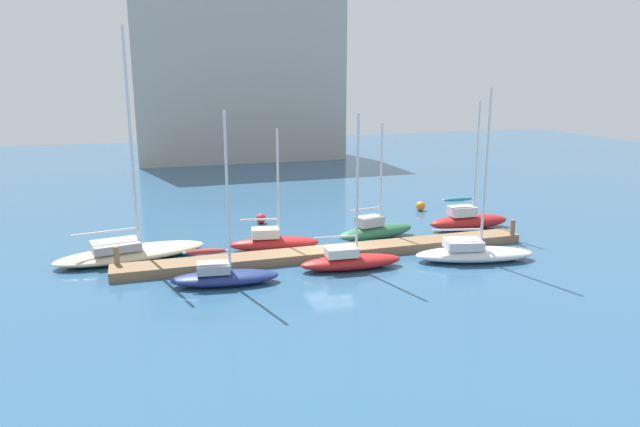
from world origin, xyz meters
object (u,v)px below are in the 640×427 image
Objects in this scene: sailboat_3 at (350,259)px; sailboat_6 at (468,219)px; mooring_buoy_orange at (420,206)px; sailboat_2 at (273,241)px; sailboat_5 at (473,252)px; sailboat_4 at (375,230)px; harbor_building_distant at (238,79)px; sailboat_1 at (223,274)px; sailboat_0 at (130,251)px; mooring_buoy_red at (261,218)px.

sailboat_3 is 11.33m from sailboat_6.
sailboat_2 is at bearing -153.00° from mooring_buoy_orange.
sailboat_6 is at bearing 12.69° from sailboat_2.
mooring_buoy_orange is at bearing 89.23° from sailboat_5.
sailboat_5 is 13.27× the size of mooring_buoy_orange.
mooring_buoy_orange is (6.10, 5.98, -0.24)m from sailboat_4.
harbor_building_distant reaches higher than sailboat_6.
sailboat_4 reaches higher than mooring_buoy_orange.
sailboat_1 reaches higher than sailboat_2.
sailboat_4 is 10.20× the size of mooring_buoy_orange.
sailboat_6 is 5.59m from mooring_buoy_orange.
mooring_buoy_orange is at bearing 4.62° from sailboat_0.
mooring_buoy_orange is (-0.56, 5.55, -0.30)m from sailboat_6.
sailboat_0 reaches higher than sailboat_1.
sailboat_4 is 0.77× the size of sailboat_5.
sailboat_1 is 1.17× the size of sailboat_4.
sailboat_6 is (20.92, 0.12, 0.14)m from sailboat_0.
sailboat_4 is 0.30× the size of harbor_building_distant.
sailboat_1 is 0.90× the size of sailboat_5.
sailboat_0 is 1.48× the size of sailboat_1.
sailboat_0 reaches higher than mooring_buoy_orange.
sailboat_3 reaches higher than mooring_buoy_red.
sailboat_1 is 6.60m from sailboat_3.
sailboat_4 reaches higher than sailboat_2.
sailboat_0 is 18.24× the size of mooring_buoy_red.
sailboat_6 reaches higher than sailboat_3.
sailboat_3 is at bearing 9.60° from sailboat_1.
sailboat_1 reaches higher than mooring_buoy_orange.
mooring_buoy_red is 32.56m from harbor_building_distant.
mooring_buoy_orange is (2.71, 11.47, -0.16)m from sailboat_5.
sailboat_3 is at bearing -150.97° from sailboat_6.
harbor_building_distant is (-7.89, 30.95, 8.81)m from mooring_buoy_orange.
sailboat_4 is 37.95m from harbor_building_distant.
sailboat_5 is at bearing -117.20° from sailboat_6.
sailboat_0 is 20.92m from sailboat_6.
sailboat_4 is at bearing -135.59° from mooring_buoy_orange.
sailboat_1 is at bearing -118.18° from sailboat_2.
harbor_building_distant is at bearing 91.88° from sailboat_2.
sailboat_4 is at bearing -87.23° from harbor_building_distant.
sailboat_4 is 8.54m from mooring_buoy_orange.
sailboat_2 is at bearing 128.61° from sailboat_3.
sailboat_5 is at bearing -83.05° from harbor_building_distant.
sailboat_0 reaches higher than sailboat_5.
sailboat_4 is at bearing -44.96° from mooring_buoy_red.
sailboat_4 is (6.45, 0.42, 0.05)m from sailboat_2.
harbor_building_distant is (4.08, 31.07, 8.82)m from mooring_buoy_red.
harbor_building_distant is at bearing 82.53° from mooring_buoy_red.
sailboat_5 is (6.80, -0.72, -0.01)m from sailboat_3.
sailboat_5 is 1.11× the size of sailboat_6.
mooring_buoy_orange is (12.55, 6.39, -0.19)m from sailboat_2.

